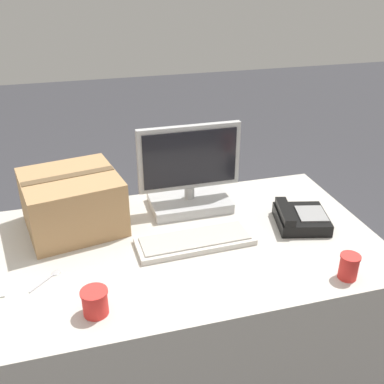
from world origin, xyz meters
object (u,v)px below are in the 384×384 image
(keyboard, at_px, (195,241))
(cardboard_box, at_px, (72,202))
(paper_cup_right, at_px, (349,267))
(paper_cup_left, at_px, (95,302))
(spoon, at_px, (51,276))
(desk_phone, at_px, (300,219))
(monitor, at_px, (189,179))

(keyboard, height_order, cardboard_box, cardboard_box)
(paper_cup_right, bearing_deg, keyboard, 142.68)
(paper_cup_left, bearing_deg, keyboard, 35.72)
(cardboard_box, bearing_deg, keyboard, -30.36)
(paper_cup_left, bearing_deg, spoon, 121.42)
(desk_phone, distance_m, spoon, 1.00)
(keyboard, distance_m, paper_cup_right, 0.57)
(desk_phone, height_order, spoon, desk_phone)
(monitor, bearing_deg, paper_cup_right, -58.13)
(paper_cup_left, relative_size, paper_cup_right, 0.95)
(keyboard, xyz_separation_m, paper_cup_right, (0.45, -0.34, 0.03))
(monitor, height_order, paper_cup_right, monitor)
(monitor, xyz_separation_m, cardboard_box, (-0.50, -0.03, -0.02))
(monitor, relative_size, spoon, 3.93)
(spoon, bearing_deg, desk_phone, -40.47)
(paper_cup_right, relative_size, spoon, 0.81)
(paper_cup_left, bearing_deg, cardboard_box, 94.08)
(desk_phone, height_order, paper_cup_left, paper_cup_left)
(cardboard_box, bearing_deg, desk_phone, -15.11)
(keyboard, relative_size, spoon, 4.08)
(keyboard, bearing_deg, monitor, 76.82)
(keyboard, bearing_deg, paper_cup_left, -146.27)
(keyboard, bearing_deg, spoon, -175.12)
(keyboard, bearing_deg, paper_cup_right, -39.31)
(paper_cup_left, height_order, cardboard_box, cardboard_box)
(monitor, distance_m, keyboard, 0.32)
(desk_phone, distance_m, cardboard_box, 0.94)
(keyboard, height_order, desk_phone, desk_phone)
(desk_phone, relative_size, spoon, 2.25)
(desk_phone, distance_m, paper_cup_right, 0.36)
(keyboard, xyz_separation_m, cardboard_box, (-0.44, 0.26, 0.10))
(paper_cup_left, height_order, spoon, paper_cup_left)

